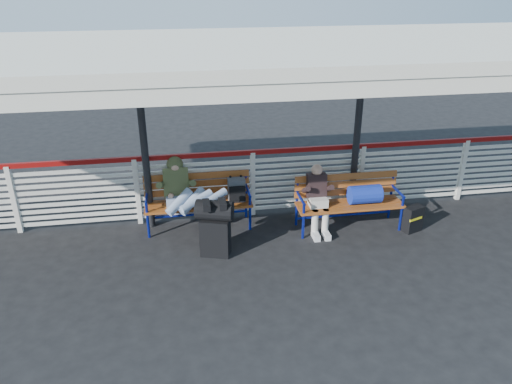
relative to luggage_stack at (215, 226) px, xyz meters
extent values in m
plane|color=black|center=(0.78, -0.65, -0.50)|extent=(60.00, 60.00, 0.00)
cube|color=silver|center=(0.78, 1.25, 0.10)|extent=(12.00, 0.04, 1.04)
cube|color=maroon|center=(0.78, 1.25, 0.70)|extent=(12.00, 0.06, 0.08)
cube|color=silver|center=(0.78, 0.25, 2.58)|extent=(12.60, 3.60, 0.16)
cube|color=silver|center=(0.78, -1.50, 2.45)|extent=(12.60, 0.06, 0.30)
cylinder|color=black|center=(-1.02, 1.10, 1.00)|extent=(0.12, 0.12, 3.00)
cylinder|color=black|center=(2.58, 1.10, 1.00)|extent=(0.12, 0.12, 3.00)
cube|color=black|center=(0.00, 0.00, -0.20)|extent=(0.51, 0.39, 0.61)
cylinder|color=black|center=(0.00, 0.00, 0.27)|extent=(0.63, 0.46, 0.31)
cube|color=#A34D1F|center=(-0.20, 0.90, -0.05)|extent=(1.80, 0.50, 0.04)
cube|color=#A34D1F|center=(-0.20, 1.16, 0.22)|extent=(1.80, 0.10, 0.40)
cylinder|color=#0D1D99|center=(-1.05, 0.70, -0.28)|extent=(0.04, 0.04, 0.45)
cylinder|color=#0D1D99|center=(0.65, 0.70, -0.28)|extent=(0.04, 0.04, 0.45)
cylinder|color=#0D1D99|center=(-1.05, 1.17, -0.05)|extent=(0.04, 0.04, 0.90)
cylinder|color=#0D1D99|center=(0.65, 1.17, -0.05)|extent=(0.04, 0.04, 0.90)
cube|color=#505358|center=(0.45, 0.90, 0.17)|extent=(0.29, 0.18, 0.40)
cube|color=#A34D1F|center=(2.32, 0.46, -0.05)|extent=(1.80, 0.50, 0.04)
cube|color=#A34D1F|center=(2.32, 0.72, 0.22)|extent=(1.80, 0.10, 0.40)
cylinder|color=#0D1D99|center=(1.47, 0.26, -0.28)|extent=(0.04, 0.04, 0.45)
cylinder|color=#0D1D99|center=(3.17, 0.26, -0.28)|extent=(0.04, 0.04, 0.45)
cylinder|color=#0D1D99|center=(1.47, 0.73, -0.05)|extent=(0.04, 0.04, 0.90)
cylinder|color=#0D1D99|center=(3.17, 0.73, -0.05)|extent=(0.04, 0.04, 0.90)
cylinder|color=#11269C|center=(2.57, 0.46, 0.12)|extent=(0.54, 0.32, 0.32)
cube|color=#97A6CC|center=(-0.55, 0.90, 0.04)|extent=(0.36, 0.26, 0.18)
cube|color=#50582E|center=(-0.55, 1.10, 0.30)|extent=(0.42, 0.38, 0.53)
sphere|color=#50582E|center=(-0.55, 1.20, 0.58)|extent=(0.28, 0.28, 0.28)
sphere|color=tan|center=(-0.55, 1.16, 0.57)|extent=(0.21, 0.21, 0.21)
cube|color=black|center=(-0.12, -0.06, 0.39)|extent=(0.11, 0.27, 0.10)
cube|color=black|center=(0.12, -0.06, 0.39)|extent=(0.11, 0.27, 0.10)
cube|color=beige|center=(1.77, 0.49, 0.03)|extent=(0.30, 0.24, 0.16)
cube|color=black|center=(1.77, 0.63, 0.28)|extent=(0.32, 0.23, 0.42)
sphere|color=tan|center=(1.77, 0.65, 0.55)|extent=(0.19, 0.19, 0.19)
cylinder|color=beige|center=(1.68, 0.31, -0.26)|extent=(0.11, 0.11, 0.46)
cylinder|color=beige|center=(1.86, 0.31, -0.26)|extent=(0.11, 0.11, 0.46)
cube|color=silver|center=(1.68, 0.21, -0.45)|extent=(0.10, 0.24, 0.10)
cube|color=silver|center=(1.86, 0.21, -0.45)|extent=(0.10, 0.24, 0.10)
cube|color=black|center=(3.37, 0.21, -0.28)|extent=(0.37, 0.28, 0.45)
cube|color=yellow|center=(3.37, 0.11, -0.23)|extent=(0.26, 0.12, 0.04)
camera|label=1|loc=(-0.46, -6.72, 3.67)|focal=35.00mm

